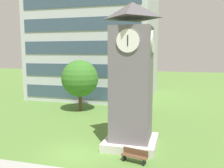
# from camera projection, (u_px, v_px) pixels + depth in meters

# --- Properties ---
(ground_plane) EXTENTS (160.00, 160.00, 0.00)m
(ground_plane) POSITION_uv_depth(u_px,v_px,m) (75.00, 153.00, 17.63)
(ground_plane) COLOR #567F38
(office_building) EXTENTS (18.87, 15.92, 19.20)m
(office_building) POSITION_uv_depth(u_px,v_px,m) (98.00, 39.00, 41.18)
(office_building) COLOR #B7BCC6
(office_building) RESTS_ON ground
(clock_tower) EXTENTS (3.96, 3.96, 10.97)m
(clock_tower) POSITION_uv_depth(u_px,v_px,m) (132.00, 84.00, 18.48)
(clock_tower) COLOR slate
(clock_tower) RESTS_ON ground
(park_bench) EXTENTS (1.86, 0.89, 0.88)m
(park_bench) POSITION_uv_depth(u_px,v_px,m) (135.00, 156.00, 16.15)
(park_bench) COLOR brown
(park_bench) RESTS_ON ground
(tree_by_building) EXTENTS (4.59, 4.59, 6.39)m
(tree_by_building) POSITION_uv_depth(u_px,v_px,m) (80.00, 79.00, 30.09)
(tree_by_building) COLOR #513823
(tree_by_building) RESTS_ON ground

